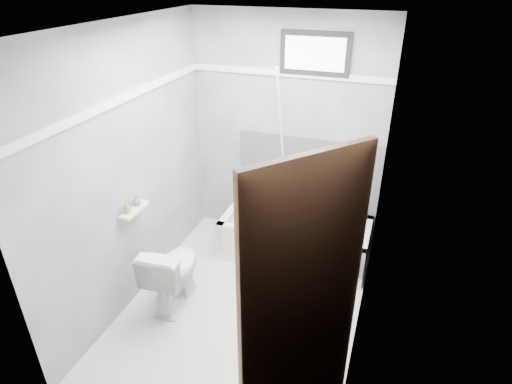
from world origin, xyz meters
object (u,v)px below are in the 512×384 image
at_px(bathtub, 295,237).
at_px(soap_bottle_b, 137,200).
at_px(toilet, 173,272).
at_px(door, 336,373).
at_px(office_chair, 316,207).
at_px(soap_bottle_a, 127,208).

distance_m(bathtub, soap_bottle_b, 1.71).
distance_m(toilet, door, 2.08).
xyz_separation_m(office_chair, soap_bottle_a, (-1.37, -1.18, 0.38)).
xyz_separation_m(toilet, door, (1.60, -1.15, 0.68)).
height_order(toilet, door, door).
bearing_deg(bathtub, toilet, -128.74).
height_order(bathtub, soap_bottle_a, soap_bottle_a).
bearing_deg(toilet, soap_bottle_b, -16.94).
distance_m(soap_bottle_a, soap_bottle_b, 0.14).
bearing_deg(toilet, office_chair, -138.24).
bearing_deg(office_chair, soap_bottle_a, -148.05).
relative_size(bathtub, soap_bottle_a, 13.86).
bearing_deg(soap_bottle_a, soap_bottle_b, 90.00).
height_order(office_chair, soap_bottle_a, office_chair).
distance_m(office_chair, soap_bottle_a, 1.85).
bearing_deg(door, toilet, 144.28).
height_order(bathtub, door, door).
bearing_deg(soap_bottle_a, door, -29.33).
relative_size(toilet, soap_bottle_a, 6.11).
bearing_deg(soap_bottle_b, office_chair, 37.34).
xyz_separation_m(door, soap_bottle_a, (-1.92, 1.08, -0.03)).
bearing_deg(office_chair, door, -85.12).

